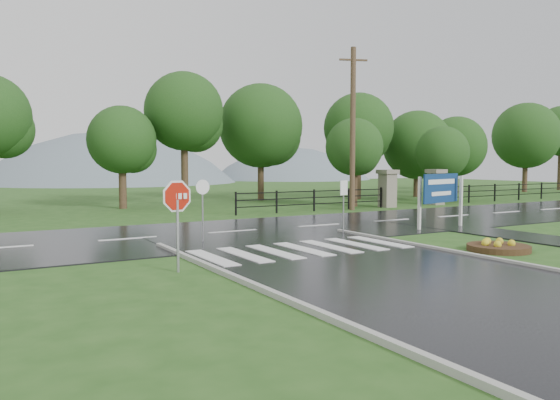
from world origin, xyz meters
TOP-DOWN VIEW (x-y plane):
  - ground at (0.00, 0.00)m, footprint 120.00×120.00m
  - main_road at (0.00, 10.00)m, footprint 90.00×8.00m
  - walkway at (8.50, 4.00)m, footprint 2.20×11.00m
  - crosswalk at (0.00, 5.00)m, footprint 6.50×2.80m
  - curb_left at (-3.55, -4.00)m, footprint 0.15×24.00m
  - pillar_west at (13.00, 16.00)m, footprint 1.00×1.00m
  - pillar_east at (17.00, 16.00)m, footprint 1.00×1.00m
  - fence_west at (7.75, 16.00)m, footprint 9.58×0.08m
  - fence_east at (27.75, 16.00)m, footprint 20.58×0.08m
  - hills at (3.49, 65.00)m, footprint 102.00×48.00m
  - treeline at (1.00, 24.00)m, footprint 83.20×5.20m
  - stop_sign at (-4.38, 3.82)m, footprint 1.05×0.23m
  - estate_billboard at (7.79, 6.86)m, footprint 2.49×0.66m
  - flower_bed at (5.14, 2.00)m, footprint 1.86×1.86m
  - reg_sign_small at (3.40, 7.50)m, footprint 0.43×0.16m
  - reg_sign_round at (-1.99, 8.09)m, footprint 0.49×0.08m
  - utility_pole_east at (9.97, 15.50)m, footprint 1.54×0.63m
  - entrance_tree_left at (11.65, 17.50)m, footprint 3.49×3.49m
  - entrance_tree_right at (19.11, 17.50)m, footprint 3.55×3.55m

SIDE VIEW (x-z plane):
  - hills at x=3.49m, z-range -39.54..8.46m
  - ground at x=0.00m, z-range 0.00..0.00m
  - main_road at x=0.00m, z-range -0.02..0.02m
  - walkway at x=8.50m, z-range -0.02..0.02m
  - curb_left at x=-3.55m, z-range -0.06..0.06m
  - treeline at x=1.00m, z-range -5.00..5.00m
  - crosswalk at x=0.00m, z-range 0.05..0.07m
  - flower_bed at x=5.14m, z-range -0.05..0.32m
  - fence_west at x=7.75m, z-range 0.12..1.32m
  - fence_east at x=27.75m, z-range 0.14..1.34m
  - pillar_west at x=13.00m, z-range 0.06..2.30m
  - pillar_east at x=17.00m, z-range 0.06..2.30m
  - reg_sign_round at x=-1.99m, z-range 0.29..2.41m
  - reg_sign_small at x=3.40m, z-range 0.43..2.44m
  - estate_billboard at x=7.79m, z-range 0.42..2.65m
  - stop_sign at x=-4.38m, z-range 0.49..2.89m
  - entrance_tree_right at x=19.11m, z-range 0.76..5.87m
  - entrance_tree_left at x=11.65m, z-range 0.91..6.26m
  - utility_pole_east at x=9.97m, z-range 0.07..9.10m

